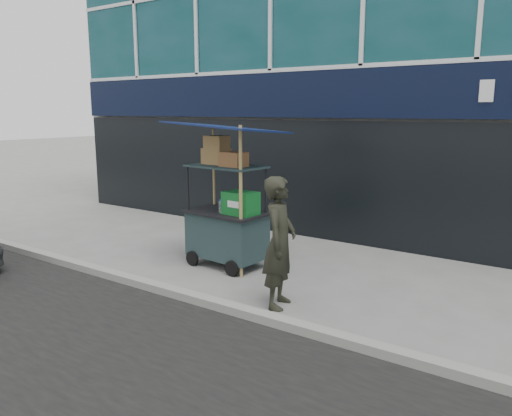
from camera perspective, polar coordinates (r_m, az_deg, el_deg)
The scene contains 4 objects.
ground at distance 6.85m, azimuth -2.41°, elevation -11.16°, with size 80.00×80.00×0.00m, color slate.
curb at distance 6.68m, azimuth -3.47°, elevation -11.21°, with size 80.00×0.18×0.12m, color gray.
vendor_cart at distance 8.34m, azimuth -3.30°, elevation -0.97°, with size 1.87×1.38×2.43m.
vendor_man at distance 6.59m, azimuth 2.72°, elevation -3.96°, with size 0.64×0.42×1.76m, color black.
Camera 1 is at (3.85, -5.03, 2.59)m, focal length 35.00 mm.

